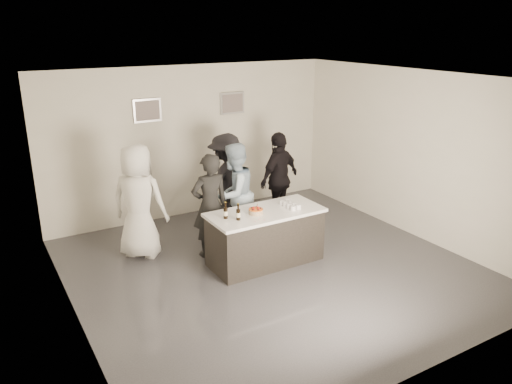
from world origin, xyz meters
TOP-DOWN VIEW (x-y plane):
  - floor at (0.00, 0.00)m, footprint 6.00×6.00m
  - ceiling at (0.00, 0.00)m, footprint 6.00×6.00m
  - wall_back at (0.00, 3.00)m, footprint 6.00×0.04m
  - wall_front at (0.00, -3.00)m, footprint 6.00×0.04m
  - wall_left at (-3.00, 0.00)m, footprint 0.04×6.00m
  - wall_right at (3.00, 0.00)m, footprint 0.04×6.00m
  - picture_left at (-0.90, 2.97)m, footprint 0.54×0.04m
  - picture_right at (0.90, 2.97)m, footprint 0.54×0.04m
  - bar_counter at (0.02, 0.24)m, footprint 1.86×0.86m
  - cake at (-0.17, 0.21)m, footprint 0.23×0.23m
  - beer_bottle_a at (-0.67, 0.28)m, footprint 0.07×0.07m
  - beer_bottle_b at (-0.53, 0.13)m, footprint 0.07×0.07m
  - tumbler_cluster at (0.47, 0.20)m, footprint 0.19×0.40m
  - candles at (-0.26, -0.04)m, footprint 0.24×0.08m
  - person_main_black at (-0.61, 0.96)m, footprint 0.66×0.44m
  - person_main_blue at (-0.01, 1.23)m, footprint 1.08×0.98m
  - person_guest_left at (-1.62, 1.54)m, footprint 1.10×1.09m
  - person_guest_right at (1.16, 1.58)m, footprint 1.15×0.78m
  - person_guest_back at (0.20, 1.94)m, footprint 1.34×1.04m

SIDE VIEW (x-z plane):
  - floor at x=0.00m, z-range 0.00..0.00m
  - bar_counter at x=0.02m, z-range 0.00..0.90m
  - person_main_black at x=-0.61m, z-range 0.00..1.77m
  - candles at x=-0.26m, z-range 0.90..0.91m
  - person_main_blue at x=-0.01m, z-range 0.00..1.81m
  - person_guest_right at x=1.16m, z-range 0.00..1.82m
  - person_guest_back at x=0.20m, z-range 0.00..1.82m
  - cake at x=-0.17m, z-range 0.90..0.97m
  - tumbler_cluster at x=0.47m, z-range 0.90..0.98m
  - person_guest_left at x=-1.62m, z-range 0.00..1.92m
  - beer_bottle_a at x=-0.67m, z-range 0.90..1.16m
  - beer_bottle_b at x=-0.53m, z-range 0.90..1.16m
  - wall_back at x=0.00m, z-range 0.00..3.00m
  - wall_front at x=0.00m, z-range 0.00..3.00m
  - wall_left at x=-3.00m, z-range 0.00..3.00m
  - wall_right at x=3.00m, z-range 0.00..3.00m
  - picture_left at x=-0.90m, z-range 1.98..2.42m
  - picture_right at x=0.90m, z-range 1.98..2.42m
  - ceiling at x=0.00m, z-range 3.00..3.00m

